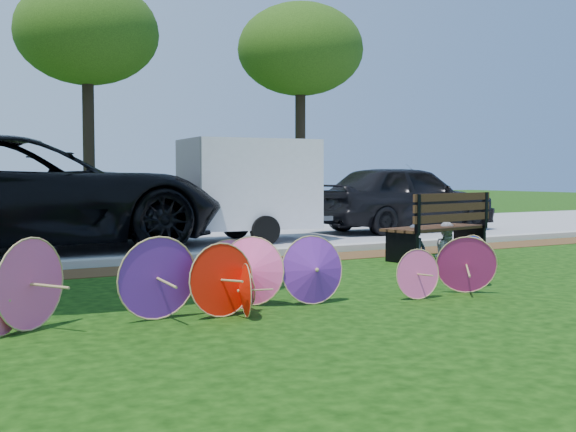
# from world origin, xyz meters

# --- Properties ---
(ground) EXTENTS (90.00, 90.00, 0.00)m
(ground) POSITION_xyz_m (0.00, 0.00, 0.00)
(ground) COLOR black
(ground) RESTS_ON ground
(mulch_strip) EXTENTS (90.00, 1.00, 0.01)m
(mulch_strip) POSITION_xyz_m (0.00, 4.50, 0.01)
(mulch_strip) COLOR #472D16
(mulch_strip) RESTS_ON ground
(curb) EXTENTS (90.00, 0.30, 0.12)m
(curb) POSITION_xyz_m (0.00, 5.20, 0.06)
(curb) COLOR #B7B5AD
(curb) RESTS_ON ground
(street) EXTENTS (90.00, 8.00, 0.01)m
(street) POSITION_xyz_m (0.00, 9.35, 0.01)
(street) COLOR gray
(street) RESTS_ON ground
(parasol_pile) EXTENTS (6.17, 1.51, 0.87)m
(parasol_pile) POSITION_xyz_m (-0.67, 0.83, 0.37)
(parasol_pile) COLOR red
(parasol_pile) RESTS_ON ground
(black_van) EXTENTS (7.83, 3.93, 2.13)m
(black_van) POSITION_xyz_m (-1.81, 8.00, 1.06)
(black_van) COLOR black
(black_van) RESTS_ON ground
(dark_pickup) EXTENTS (5.00, 2.14, 1.68)m
(dark_pickup) POSITION_xyz_m (7.46, 8.33, 0.84)
(dark_pickup) COLOR black
(dark_pickup) RESTS_ON ground
(cargo_trailer) EXTENTS (2.80, 1.91, 2.46)m
(cargo_trailer) POSITION_xyz_m (2.85, 7.78, 1.23)
(cargo_trailer) COLOR white
(cargo_trailer) RESTS_ON ground
(park_bench) EXTENTS (2.23, 1.23, 1.10)m
(park_bench) POSITION_xyz_m (4.21, 3.46, 0.55)
(park_bench) COLOR black
(park_bench) RESTS_ON ground
(person_left) EXTENTS (0.46, 0.35, 1.13)m
(person_left) POSITION_xyz_m (3.86, 3.51, 0.56)
(person_left) COLOR #333B46
(person_left) RESTS_ON ground
(person_right) EXTENTS (0.60, 0.49, 1.17)m
(person_right) POSITION_xyz_m (4.56, 3.51, 0.58)
(person_right) COLOR #B6B5BF
(person_right) RESTS_ON ground
(bg_trees) EXTENTS (19.42, 7.54, 7.40)m
(bg_trees) POSITION_xyz_m (1.54, 15.39, 5.77)
(bg_trees) COLOR black
(bg_trees) RESTS_ON ground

